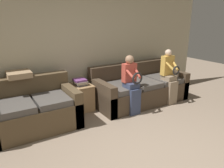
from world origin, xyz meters
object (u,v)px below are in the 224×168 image
at_px(couch_main, 139,89).
at_px(throw_pillow, 19,74).
at_px(child_right_seated, 170,75).
at_px(book_stack, 80,82).
at_px(couch_side, 33,111).
at_px(child_left_seated, 132,82).
at_px(side_shelf, 80,97).

relative_size(couch_main, throw_pillow, 5.47).
height_order(child_right_seated, book_stack, child_right_seated).
bearing_deg(throw_pillow, book_stack, -1.29).
relative_size(couch_side, throw_pillow, 3.77).
bearing_deg(child_left_seated, throw_pillow, 160.28).
xyz_separation_m(side_shelf, throw_pillow, (-1.15, 0.02, 0.65)).
relative_size(couch_side, book_stack, 5.09).
bearing_deg(book_stack, throw_pillow, 178.71).
xyz_separation_m(child_left_seated, side_shelf, (-0.83, 0.69, -0.38)).
distance_m(couch_side, child_left_seated, 1.94).
bearing_deg(throw_pillow, child_right_seated, -13.08).
bearing_deg(couch_side, book_stack, 16.08).
xyz_separation_m(couch_side, child_right_seated, (2.94, -0.38, 0.34)).
distance_m(child_left_seated, side_shelf, 1.15).
relative_size(side_shelf, book_stack, 1.86).
bearing_deg(book_stack, couch_main, -11.21).
xyz_separation_m(couch_side, side_shelf, (1.04, 0.31, -0.04)).
bearing_deg(couch_main, side_shelf, 168.54).
xyz_separation_m(couch_side, child_left_seated, (1.87, -0.39, 0.34)).
distance_m(couch_side, side_shelf, 1.08).
bearing_deg(child_left_seated, couch_side, 168.33).
distance_m(side_shelf, throw_pillow, 1.33).
bearing_deg(couch_main, couch_side, -179.29).
distance_m(couch_main, side_shelf, 1.39).
bearing_deg(book_stack, child_left_seated, -39.57).
xyz_separation_m(child_right_seated, throw_pillow, (-3.05, 0.71, 0.27)).
bearing_deg(side_shelf, book_stack, -70.41).
relative_size(child_right_seated, throw_pillow, 3.07).
relative_size(child_right_seated, side_shelf, 2.22).
xyz_separation_m(couch_main, side_shelf, (-1.37, 0.28, -0.03)).
height_order(couch_main, side_shelf, couch_main).
relative_size(couch_side, child_right_seated, 1.23).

